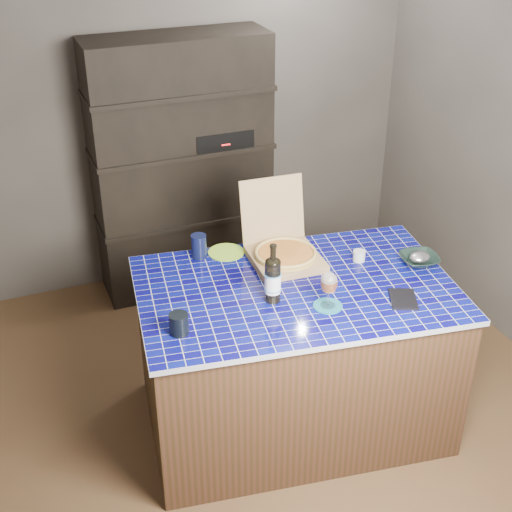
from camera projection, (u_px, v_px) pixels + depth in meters
name	position (u px, v px, depth m)	size (l,w,h in m)	color
room	(267.00, 214.00, 3.49)	(3.50, 3.50, 3.50)	#4F3A21
shelving_unit	(183.00, 168.00, 4.89)	(1.20, 0.41, 1.80)	black
kitchen_island	(294.00, 356.00, 3.82)	(1.72, 1.23, 0.88)	#44271B
pizza_box	(284.00, 251.00, 3.81)	(0.38, 0.46, 0.39)	#9E7451
mead_bottle	(273.00, 279.00, 3.44)	(0.08, 0.08, 0.31)	black
teal_trivet	(328.00, 306.00, 3.45)	(0.14, 0.14, 0.01)	#176577
wine_glass	(329.00, 284.00, 3.38)	(0.08, 0.08, 0.18)	white
tumbler	(179.00, 324.00, 3.24)	(0.09, 0.09, 0.10)	black
dvd_case	(403.00, 299.00, 3.49)	(0.13, 0.18, 0.01)	black
bowl	(419.00, 260.00, 3.79)	(0.20, 0.20, 0.05)	black
foil_contents	(420.00, 257.00, 3.79)	(0.12, 0.10, 0.05)	silver
white_jar	(359.00, 256.00, 3.82)	(0.07, 0.07, 0.06)	silver
navy_cup	(199.00, 246.00, 3.84)	(0.08, 0.08, 0.13)	black
green_trivet	(226.00, 252.00, 3.91)	(0.20, 0.20, 0.01)	#91CB2B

